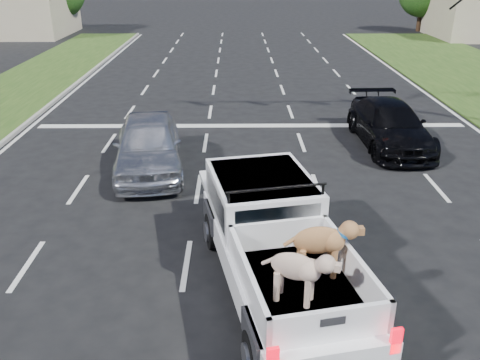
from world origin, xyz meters
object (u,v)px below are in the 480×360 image
object	(u,v)px
black_coupe	(390,125)
traffic_signal	(445,0)
silver_sedan	(148,144)
pickup_truck	(276,241)

from	to	relation	value
black_coupe	traffic_signal	bearing A→B (deg)	47.77
black_coupe	silver_sedan	bearing A→B (deg)	-166.60
silver_sedan	black_coupe	bearing A→B (deg)	7.36
silver_sedan	pickup_truck	bearing A→B (deg)	-68.38
black_coupe	pickup_truck	bearing A→B (deg)	-120.80
traffic_signal	silver_sedan	size ratio (longest dim) A/B	1.81
pickup_truck	silver_sedan	world-z (taller)	pickup_truck
silver_sedan	black_coupe	size ratio (longest dim) A/B	0.96
traffic_signal	black_coupe	world-z (taller)	traffic_signal
pickup_truck	traffic_signal	bearing A→B (deg)	46.26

